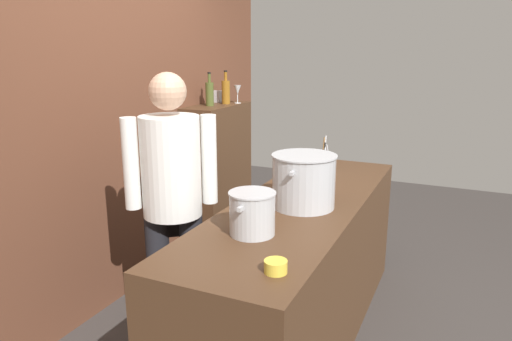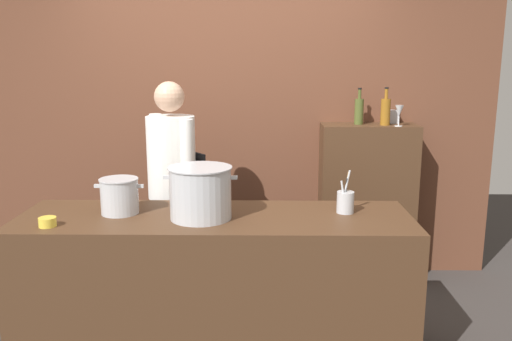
{
  "view_description": "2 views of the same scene",
  "coord_description": "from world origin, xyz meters",
  "px_view_note": "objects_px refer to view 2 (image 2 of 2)",
  "views": [
    {
      "loc": [
        -2.55,
        -0.87,
        1.78
      ],
      "look_at": [
        0.0,
        0.29,
        1.06
      ],
      "focal_mm": 33.28,
      "sensor_mm": 36.0,
      "label": 1
    },
    {
      "loc": [
        0.28,
        -3.0,
        1.82
      ],
      "look_at": [
        0.24,
        0.42,
        1.09
      ],
      "focal_mm": 37.11,
      "sensor_mm": 36.0,
      "label": 2
    }
  ],
  "objects_px": {
    "butter_jar": "(47,222)",
    "wine_glass_short": "(399,112)",
    "stockpot_large": "(201,193)",
    "wine_bottle_amber": "(386,111)",
    "utensil_crock": "(345,201)",
    "wine_bottle_olive": "(359,111)",
    "stockpot_small": "(119,196)",
    "chef": "(173,180)",
    "spice_tin_silver": "(392,117)"
  },
  "relations": [
    {
      "from": "stockpot_small",
      "to": "utensil_crock",
      "type": "distance_m",
      "value": 1.36
    },
    {
      "from": "stockpot_small",
      "to": "wine_bottle_olive",
      "type": "xyz_separation_m",
      "value": [
        1.62,
        1.16,
        0.4
      ]
    },
    {
      "from": "stockpot_large",
      "to": "spice_tin_silver",
      "type": "bearing_deg",
      "value": 43.44
    },
    {
      "from": "stockpot_large",
      "to": "utensil_crock",
      "type": "xyz_separation_m",
      "value": [
        0.86,
        0.12,
        -0.08
      ]
    },
    {
      "from": "stockpot_large",
      "to": "wine_bottle_amber",
      "type": "height_order",
      "value": "wine_bottle_amber"
    },
    {
      "from": "spice_tin_silver",
      "to": "chef",
      "type": "bearing_deg",
      "value": -159.59
    },
    {
      "from": "stockpot_large",
      "to": "spice_tin_silver",
      "type": "height_order",
      "value": "spice_tin_silver"
    },
    {
      "from": "butter_jar",
      "to": "wine_glass_short",
      "type": "height_order",
      "value": "wine_glass_short"
    },
    {
      "from": "wine_bottle_olive",
      "to": "spice_tin_silver",
      "type": "bearing_deg",
      "value": 16.26
    },
    {
      "from": "stockpot_small",
      "to": "utensil_crock",
      "type": "relative_size",
      "value": 1.13
    },
    {
      "from": "stockpot_large",
      "to": "stockpot_small",
      "type": "relative_size",
      "value": 1.45
    },
    {
      "from": "stockpot_small",
      "to": "butter_jar",
      "type": "relative_size",
      "value": 3.06
    },
    {
      "from": "wine_bottle_amber",
      "to": "spice_tin_silver",
      "type": "height_order",
      "value": "wine_bottle_amber"
    },
    {
      "from": "stockpot_small",
      "to": "wine_bottle_amber",
      "type": "distance_m",
      "value": 2.17
    },
    {
      "from": "utensil_crock",
      "to": "wine_bottle_amber",
      "type": "relative_size",
      "value": 0.88
    },
    {
      "from": "wine_glass_short",
      "to": "stockpot_large",
      "type": "bearing_deg",
      "value": -141.44
    },
    {
      "from": "butter_jar",
      "to": "spice_tin_silver",
      "type": "height_order",
      "value": "spice_tin_silver"
    },
    {
      "from": "wine_glass_short",
      "to": "spice_tin_silver",
      "type": "xyz_separation_m",
      "value": [
        -0.0,
        0.21,
        -0.06
      ]
    },
    {
      "from": "utensil_crock",
      "to": "stockpot_small",
      "type": "bearing_deg",
      "value": -178.76
    },
    {
      "from": "utensil_crock",
      "to": "spice_tin_silver",
      "type": "height_order",
      "value": "spice_tin_silver"
    },
    {
      "from": "wine_glass_short",
      "to": "chef",
      "type": "bearing_deg",
      "value": -166.06
    },
    {
      "from": "stockpot_large",
      "to": "stockpot_small",
      "type": "bearing_deg",
      "value": 169.59
    },
    {
      "from": "utensil_crock",
      "to": "stockpot_large",
      "type": "bearing_deg",
      "value": -171.97
    },
    {
      "from": "wine_glass_short",
      "to": "wine_bottle_amber",
      "type": "bearing_deg",
      "value": 140.92
    },
    {
      "from": "stockpot_small",
      "to": "stockpot_large",
      "type": "bearing_deg",
      "value": -10.41
    },
    {
      "from": "stockpot_large",
      "to": "spice_tin_silver",
      "type": "distance_m",
      "value": 1.96
    },
    {
      "from": "wine_bottle_olive",
      "to": "spice_tin_silver",
      "type": "distance_m",
      "value": 0.3
    },
    {
      "from": "stockpot_small",
      "to": "wine_bottle_olive",
      "type": "height_order",
      "value": "wine_bottle_olive"
    },
    {
      "from": "utensil_crock",
      "to": "wine_glass_short",
      "type": "xyz_separation_m",
      "value": [
        0.55,
        1.0,
        0.44
      ]
    },
    {
      "from": "utensil_crock",
      "to": "wine_bottle_olive",
      "type": "distance_m",
      "value": 1.24
    },
    {
      "from": "utensil_crock",
      "to": "wine_glass_short",
      "type": "relative_size",
      "value": 1.6
    },
    {
      "from": "wine_bottle_amber",
      "to": "wine_glass_short",
      "type": "relative_size",
      "value": 1.81
    },
    {
      "from": "stockpot_large",
      "to": "stockpot_small",
      "type": "height_order",
      "value": "stockpot_large"
    },
    {
      "from": "chef",
      "to": "wine_bottle_olive",
      "type": "relative_size",
      "value": 5.78
    },
    {
      "from": "wine_bottle_amber",
      "to": "stockpot_small",
      "type": "bearing_deg",
      "value": -148.74
    },
    {
      "from": "wine_bottle_olive",
      "to": "stockpot_large",
      "type": "bearing_deg",
      "value": -131.95
    },
    {
      "from": "butter_jar",
      "to": "wine_glass_short",
      "type": "bearing_deg",
      "value": 29.94
    },
    {
      "from": "stockpot_large",
      "to": "wine_glass_short",
      "type": "distance_m",
      "value": 1.84
    },
    {
      "from": "utensil_crock",
      "to": "butter_jar",
      "type": "bearing_deg",
      "value": -170.28
    },
    {
      "from": "stockpot_small",
      "to": "utensil_crock",
      "type": "bearing_deg",
      "value": 1.24
    },
    {
      "from": "utensil_crock",
      "to": "wine_bottle_olive",
      "type": "xyz_separation_m",
      "value": [
        0.26,
        1.13,
        0.44
      ]
    },
    {
      "from": "stockpot_large",
      "to": "wine_bottle_olive",
      "type": "xyz_separation_m",
      "value": [
        1.12,
        1.25,
        0.35
      ]
    },
    {
      "from": "stockpot_small",
      "to": "utensil_crock",
      "type": "xyz_separation_m",
      "value": [
        1.36,
        0.03,
        -0.04
      ]
    },
    {
      "from": "chef",
      "to": "spice_tin_silver",
      "type": "xyz_separation_m",
      "value": [
        1.69,
        0.63,
        0.39
      ]
    },
    {
      "from": "stockpot_small",
      "to": "wine_bottle_amber",
      "type": "height_order",
      "value": "wine_bottle_amber"
    },
    {
      "from": "stockpot_small",
      "to": "wine_glass_short",
      "type": "height_order",
      "value": "wine_glass_short"
    },
    {
      "from": "stockpot_small",
      "to": "utensil_crock",
      "type": "height_order",
      "value": "utensil_crock"
    },
    {
      "from": "chef",
      "to": "wine_glass_short",
      "type": "relative_size",
      "value": 10.16
    },
    {
      "from": "chef",
      "to": "spice_tin_silver",
      "type": "bearing_deg",
      "value": -108.31
    },
    {
      "from": "chef",
      "to": "stockpot_small",
      "type": "relative_size",
      "value": 5.63
    }
  ]
}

